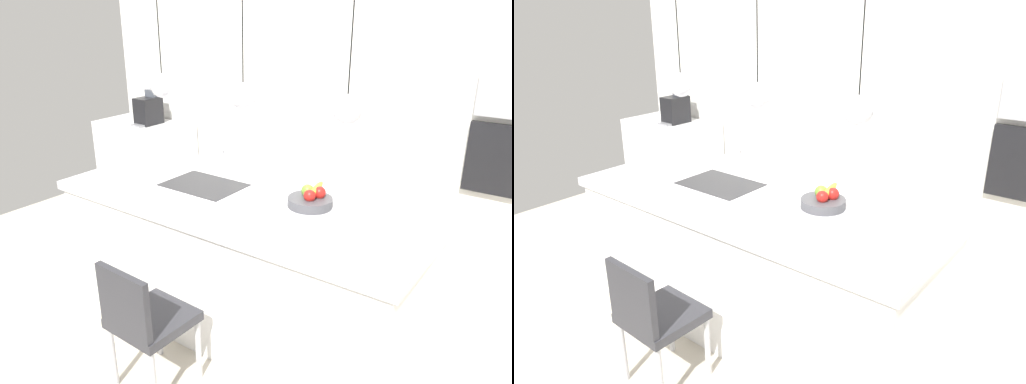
# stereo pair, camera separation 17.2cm
# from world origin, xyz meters

# --- Properties ---
(floor) EXTENTS (6.60, 6.60, 0.00)m
(floor) POSITION_xyz_m (0.00, 0.00, 0.00)
(floor) COLOR beige
(floor) RESTS_ON ground
(back_wall) EXTENTS (6.00, 0.10, 2.60)m
(back_wall) POSITION_xyz_m (0.00, 1.65, 1.30)
(back_wall) COLOR silver
(back_wall) RESTS_ON ground
(kitchen_island) EXTENTS (2.60, 1.14, 0.96)m
(kitchen_island) POSITION_xyz_m (0.00, 0.00, 0.48)
(kitchen_island) COLOR white
(kitchen_island) RESTS_ON ground
(sink_basin) EXTENTS (0.56, 0.40, 0.02)m
(sink_basin) POSITION_xyz_m (-0.36, 0.00, 0.95)
(sink_basin) COLOR #2D2D30
(sink_basin) RESTS_ON kitchen_island
(faucet) EXTENTS (0.02, 0.17, 0.22)m
(faucet) POSITION_xyz_m (-0.36, 0.21, 1.10)
(faucet) COLOR silver
(faucet) RESTS_ON kitchen_island
(fruit_bowl) EXTENTS (0.29, 0.29, 0.15)m
(fruit_bowl) POSITION_xyz_m (0.46, 0.10, 1.01)
(fruit_bowl) COLOR #4C4C51
(fruit_bowl) RESTS_ON kitchen_island
(side_counter) EXTENTS (1.10, 0.60, 0.90)m
(side_counter) POSITION_xyz_m (-2.40, 1.28, 0.45)
(side_counter) COLOR white
(side_counter) RESTS_ON ground
(coffee_machine) EXTENTS (0.20, 0.35, 0.38)m
(coffee_machine) POSITION_xyz_m (-2.30, 1.28, 1.06)
(coffee_machine) COLOR black
(coffee_machine) RESTS_ON side_counter
(chair_near) EXTENTS (0.43, 0.44, 0.85)m
(chair_near) POSITION_xyz_m (-0.03, -0.93, 0.49)
(chair_near) COLOR #333338
(chair_near) RESTS_ON ground
(pendant_light_left) EXTENTS (0.17, 0.17, 0.77)m
(pendant_light_left) POSITION_xyz_m (-0.72, 0.00, 1.64)
(pendant_light_left) COLOR silver
(pendant_light_center) EXTENTS (0.17, 0.17, 0.77)m
(pendant_light_center) POSITION_xyz_m (0.00, 0.00, 1.64)
(pendant_light_center) COLOR silver
(pendant_light_right) EXTENTS (0.17, 0.17, 0.77)m
(pendant_light_right) POSITION_xyz_m (0.72, 0.00, 1.64)
(pendant_light_right) COLOR silver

